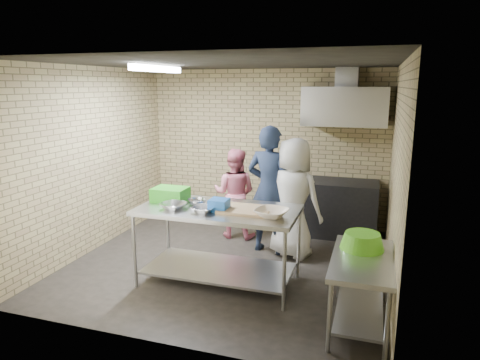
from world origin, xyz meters
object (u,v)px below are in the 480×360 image
(prep_table, at_px, (219,246))
(woman_pink, at_px, (235,193))
(green_basin, at_px, (362,241))
(bottle_red, at_px, (349,110))
(man_navy, at_px, (269,190))
(blue_tub, at_px, (219,205))
(bottle_green, at_px, (375,112))
(side_counter, at_px, (360,292))
(green_crate, at_px, (170,194))
(stove, at_px, (339,208))
(woman_white, at_px, (294,198))

(prep_table, relative_size, woman_pink, 1.34)
(green_basin, xyz_separation_m, bottle_red, (-0.38, 2.74, 1.19))
(prep_table, height_order, man_navy, man_navy)
(blue_tub, relative_size, green_basin, 0.47)
(blue_tub, relative_size, bottle_green, 1.44)
(side_counter, distance_m, man_navy, 2.26)
(green_crate, xyz_separation_m, man_navy, (1.04, 1.08, -0.12))
(green_crate, xyz_separation_m, bottle_red, (2.02, 2.37, 0.97))
(prep_table, xyz_separation_m, stove, (1.27, 2.25, -0.04))
(side_counter, bearing_deg, green_basin, 94.57)
(prep_table, distance_m, bottle_green, 3.39)
(stove, bearing_deg, prep_table, -119.50)
(blue_tub, bearing_deg, woman_pink, 102.57)
(prep_table, distance_m, man_navy, 1.33)
(blue_tub, distance_m, man_navy, 1.34)
(prep_table, distance_m, green_crate, 0.91)
(bottle_red, distance_m, man_navy, 1.95)
(stove, xyz_separation_m, woman_pink, (-1.61, -0.60, 0.27))
(side_counter, xyz_separation_m, woman_white, (-1.01, 1.64, 0.49))
(green_basin, bearing_deg, woman_white, 125.46)
(blue_tub, bearing_deg, bottle_green, 57.14)
(stove, distance_m, bottle_red, 1.60)
(bottle_green, relative_size, woman_white, 0.09)
(side_counter, height_order, stove, stove)
(side_counter, relative_size, man_navy, 0.64)
(side_counter, height_order, bottle_green, bottle_green)
(green_crate, bearing_deg, bottle_red, 49.52)
(prep_table, xyz_separation_m, bottle_green, (1.72, 2.49, 1.53))
(green_crate, bearing_deg, stove, 47.20)
(green_basin, bearing_deg, bottle_red, 97.90)
(green_crate, relative_size, bottle_red, 2.40)
(green_crate, relative_size, man_navy, 0.23)
(green_crate, bearing_deg, blue_tub, -16.35)
(bottle_red, xyz_separation_m, bottle_green, (0.40, 0.00, -0.01))
(side_counter, xyz_separation_m, blue_tub, (-1.67, 0.40, 0.67))
(man_navy, xyz_separation_m, woman_white, (0.37, -0.06, -0.08))
(green_crate, bearing_deg, prep_table, -9.73)
(stove, xyz_separation_m, bottle_green, (0.45, 0.24, 1.57))
(bottle_green, bearing_deg, green_basin, -90.42)
(bottle_red, bearing_deg, prep_table, -117.98)
(prep_table, height_order, bottle_green, bottle_green)
(prep_table, height_order, blue_tub, blue_tub)
(green_crate, height_order, bottle_red, bottle_red)
(green_crate, xyz_separation_m, woman_white, (1.41, 1.02, -0.20))
(stove, relative_size, bottle_green, 8.00)
(man_navy, bearing_deg, bottle_green, -127.92)
(blue_tub, distance_m, bottle_red, 3.05)
(bottle_red, bearing_deg, woman_pink, -153.29)
(bottle_red, xyz_separation_m, woman_pink, (-1.66, -0.84, -1.31))
(stove, distance_m, green_crate, 2.97)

